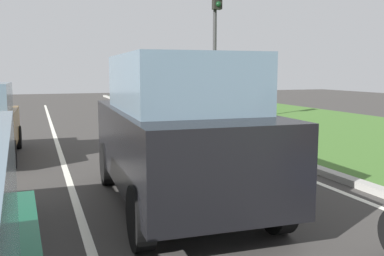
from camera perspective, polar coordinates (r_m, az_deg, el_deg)
The scene contains 7 objects.
ground_plane at distance 11.76m, azimuth -13.81°, elevation -2.68°, with size 60.00×60.00×0.00m, color #383533.
lane_line_center at distance 11.71m, azimuth -17.22°, elevation -2.83°, with size 0.12×32.00×0.01m, color silver.
lane_line_right_edge at distance 12.65m, azimuth 2.63°, elevation -1.75°, with size 0.12×32.00×0.01m, color silver.
grass_verge_right at distance 15.20m, azimuth 19.93°, elevation -0.52°, with size 9.00×48.00×0.06m, color #3D6628.
curb_right at distance 12.84m, azimuth 4.69°, elevation -1.37°, with size 0.24×48.00×0.12m, color #9E9B93.
car_suv_ahead at distance 6.46m, azimuth -1.90°, elevation -0.24°, with size 2.11×4.57×2.28m.
traffic_light_near_right at distance 16.45m, azimuth 3.20°, elevation 13.14°, with size 0.32×0.50×5.32m.
Camera 1 is at (-1.22, 2.48, 2.04)m, focal length 40.15 mm.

